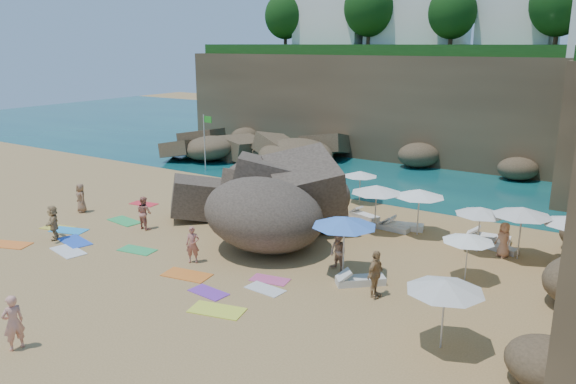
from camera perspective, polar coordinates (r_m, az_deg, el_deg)
The scene contains 49 objects.
ground at distance 26.24m, azimuth -7.29°, elevation -5.02°, with size 120.00×120.00×0.00m, color tan.
seawater at distance 52.05m, azimuth 14.62°, elevation 4.56°, with size 120.00×120.00×0.00m, color #0C4751.
cliff_back at distance 46.17m, azimuth 15.27°, elevation 8.28°, with size 44.00×8.00×8.00m, color brown.
rock_promontory at distance 44.93m, azimuth -4.82°, elevation 3.41°, with size 12.00×7.00×2.00m, color brown, non-canonical shape.
clifftop_buildings at distance 46.45m, azimuth 17.40°, elevation 17.13°, with size 28.48×9.48×7.00m.
clifftop_trees at distance 39.93m, azimuth 17.37°, elevation 17.64°, with size 35.60×23.82×4.40m.
marina_masts at distance 58.91m, azimuth -0.70°, elevation 9.13°, with size 3.10×0.10×6.00m.
rock_outcrop at distance 29.81m, azimuth -5.94°, elevation -2.53°, with size 9.19×6.90×3.68m, color brown, non-canonical shape.
flag_pole at distance 40.50m, azimuth -8.37°, elevation 5.74°, with size 0.79×0.11×4.03m.
parasol_0 at distance 27.17m, azimuth 8.97°, elevation 0.30°, with size 2.45×2.45×2.32m.
parasol_1 at distance 32.13m, azimuth 7.36°, elevation 1.86°, with size 1.97×1.97×1.87m.
parasol_2 at distance 25.27m, azimuth 22.71°, elevation -1.83°, with size 2.44×2.44×2.30m.
parasol_3 at distance 27.06m, azimuth 13.21°, elevation -0.10°, with size 2.38×2.38×2.25m.
parasol_4 at distance 25.39m, azimuth 26.78°, elevation -2.55°, with size 2.27×2.27×2.15m.
parasol_6 at distance 25.13m, azimuth -2.19°, elevation -1.18°, with size 2.23×2.23×2.11m.
parasol_7 at distance 25.58m, azimuth 18.97°, elevation -1.82°, with size 2.17×2.17×2.06m.
parasol_8 at distance 22.45m, azimuth 17.85°, elevation -4.45°, with size 1.98×1.98×1.88m.
parasol_9 at distance 25.57m, azimuth -1.68°, elevation -1.08°, with size 2.13×2.13×2.01m.
parasol_10 at distance 21.78m, azimuth 5.75°, elevation -2.99°, with size 2.56×2.56×2.42m.
parasol_11 at distance 17.22m, azimuth 15.69°, elevation -9.13°, with size 2.34×2.34×2.21m.
lounger_0 at distance 28.28m, azimuth 11.67°, elevation -3.43°, with size 1.91×0.64×0.30m, color white.
lounger_1 at distance 27.99m, azimuth 10.63°, elevation -3.61°, with size 1.62×0.54×0.25m, color silver.
lounger_2 at distance 27.64m, azimuth 19.68°, elevation -4.43°, with size 1.93×0.64×0.30m, color white.
lounger_3 at distance 29.58m, azimuth 7.76°, elevation -2.46°, with size 1.72×0.57×0.27m, color white.
lounger_4 at distance 26.58m, azimuth 20.75°, elevation -5.36°, with size 1.58×0.53×0.25m, color silver.
lounger_5 at distance 21.75m, azimuth 7.38°, elevation -8.91°, with size 1.86×0.62×0.29m, color silver.
towel_0 at distance 29.51m, azimuth -21.37°, elevation -3.66°, with size 1.75×0.87×0.03m, color #2A9CE3.
towel_2 at distance 28.57m, azimuth -26.41°, elevation -4.81°, with size 1.83×0.92×0.03m, color orange.
towel_3 at distance 30.12m, azimuth -16.28°, elevation -2.85°, with size 1.86×0.93×0.03m, color green.
towel_4 at distance 30.15m, azimuth -22.36°, elevation -3.38°, with size 1.61×0.80×0.03m, color gold.
towel_5 at distance 26.67m, azimuth -21.43°, elevation -5.61°, with size 1.86×0.93×0.03m, color silver.
towel_6 at distance 21.14m, azimuth -8.07°, elevation -10.06°, with size 1.50×0.75×0.03m, color purple.
towel_7 at distance 33.05m, azimuth -14.44°, elevation -1.17°, with size 1.57×0.78×0.03m, color red.
towel_8 at distance 27.81m, azimuth -20.86°, elevation -4.72°, with size 1.89×0.94×0.03m, color blue.
towel_9 at distance 21.99m, azimuth -1.86°, elevation -8.90°, with size 1.49×0.75×0.03m, color #D5538F.
towel_10 at distance 22.75m, azimuth -10.24°, elevation -8.29°, with size 1.90×0.95×0.03m, color orange.
towel_11 at distance 25.84m, azimuth -15.07°, elevation -5.72°, with size 1.65×0.83×0.03m, color green.
towel_12 at distance 19.79m, azimuth -7.22°, elevation -11.83°, with size 1.88×0.94×0.03m, color #DEEA3D.
towel_13 at distance 21.21m, azimuth -2.34°, elevation -9.83°, with size 1.49×0.75×0.03m, color silver.
person_stand_1 at distance 28.46m, azimuth -14.42°, elevation -2.05°, with size 0.80×0.62×1.64m, color #C57662.
person_stand_2 at distance 35.14m, azimuth 1.01°, elevation 1.46°, with size 0.95×0.39×1.47m, color #E7A783.
person_stand_3 at distance 20.52m, azimuth 8.86°, elevation -8.24°, with size 1.03×0.43×1.76m, color #A68053.
person_stand_4 at distance 25.73m, azimuth 21.07°, elevation -4.53°, with size 0.75×0.41×1.53m, color tan.
person_stand_5 at distance 32.95m, azimuth 0.93°, elevation 0.87°, with size 1.69×0.48×1.82m, color #B06F58.
person_stand_6 at distance 18.90m, azimuth -26.15°, elevation -11.82°, with size 0.63×0.42×1.74m, color #DE937E.
person_lie_2 at distance 32.42m, azimuth -20.19°, elevation -1.58°, with size 0.76×1.55×0.41m, color #8B6245.
person_lie_3 at distance 28.45m, azimuth -22.62°, elevation -4.04°, with size 1.48×1.60×0.43m, color tan.
person_lie_4 at distance 23.90m, azimuth -9.60°, elevation -6.67°, with size 0.56×1.53×0.37m, color #AD6656.
person_lie_5 at distance 22.81m, azimuth 5.08°, elevation -7.30°, with size 0.74×1.52×0.57m, color tan.
Camera 1 is at (16.17, -18.68, 8.86)m, focal length 35.00 mm.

